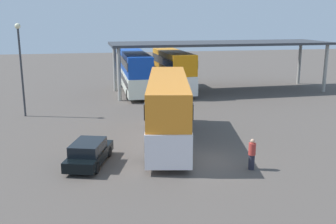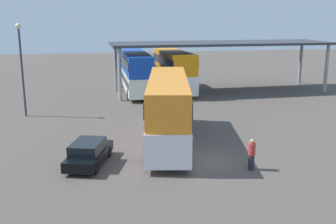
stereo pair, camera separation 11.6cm
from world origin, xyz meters
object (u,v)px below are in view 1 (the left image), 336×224
at_px(double_decker_main, 168,107).
at_px(double_decker_near_canopy, 135,71).
at_px(pedestrian_waiting, 252,154).
at_px(lamppost_tall, 20,58).
at_px(parked_hatchback, 89,153).
at_px(double_decker_mid_row, 173,70).

distance_m(double_decker_main, double_decker_near_canopy, 17.50).
bearing_deg(pedestrian_waiting, lamppost_tall, -9.52).
distance_m(double_decker_main, parked_hatchback, 6.08).
xyz_separation_m(double_decker_main, double_decker_mid_row, (3.99, 17.47, 0.06)).
relative_size(parked_hatchback, double_decker_mid_row, 0.43).
height_order(double_decker_near_canopy, lamppost_tall, lamppost_tall).
bearing_deg(double_decker_main, parked_hatchback, 132.42).
distance_m(double_decker_main, double_decker_mid_row, 17.92).
xyz_separation_m(double_decker_main, double_decker_near_canopy, (-0.13, 17.50, 0.03)).
xyz_separation_m(lamppost_tall, pedestrian_waiting, (13.52, -14.37, -3.85)).
bearing_deg(double_decker_mid_row, lamppost_tall, 118.80).
bearing_deg(pedestrian_waiting, double_decker_near_canopy, -43.95).
distance_m(double_decker_near_canopy, pedestrian_waiting, 23.25).
height_order(parked_hatchback, double_decker_near_canopy, double_decker_near_canopy).
bearing_deg(lamppost_tall, double_decker_main, -41.53).
relative_size(double_decker_mid_row, pedestrian_waiting, 6.02).
distance_m(double_decker_main, pedestrian_waiting, 6.58).
relative_size(double_decker_main, double_decker_near_canopy, 1.02).
height_order(double_decker_main, double_decker_near_canopy, double_decker_near_canopy).
bearing_deg(double_decker_main, double_decker_mid_row, -2.06).
xyz_separation_m(double_decker_near_canopy, lamppost_tall, (-9.96, -8.56, 2.36)).
bearing_deg(double_decker_near_canopy, double_decker_mid_row, -90.20).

